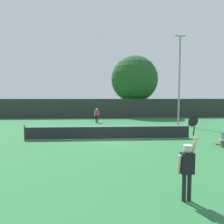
# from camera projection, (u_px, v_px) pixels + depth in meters

# --- Properties ---
(ground_plane) EXTENTS (120.00, 120.00, 0.00)m
(ground_plane) POSITION_uv_depth(u_px,v_px,m) (108.00, 139.00, 15.46)
(ground_plane) COLOR #2D723D
(tennis_net) EXTENTS (12.03, 0.08, 1.07)m
(tennis_net) POSITION_uv_depth(u_px,v_px,m) (108.00, 132.00, 15.43)
(tennis_net) COLOR #232328
(tennis_net) RESTS_ON ground
(perimeter_fence) EXTENTS (36.87, 0.12, 2.76)m
(perimeter_fence) POSITION_uv_depth(u_px,v_px,m) (104.00, 108.00, 30.71)
(perimeter_fence) COLOR #2D332D
(perimeter_fence) RESTS_ON ground
(player_serving) EXTENTS (0.68, 0.40, 2.55)m
(player_serving) POSITION_uv_depth(u_px,v_px,m) (187.00, 164.00, 6.24)
(player_serving) COLOR black
(player_serving) RESTS_ON ground
(player_receiving) EXTENTS (0.57, 0.25, 1.70)m
(player_receiving) POSITION_uv_depth(u_px,v_px,m) (97.00, 114.00, 25.05)
(player_receiving) COLOR red
(player_receiving) RESTS_ON ground
(tennis_ball) EXTENTS (0.07, 0.07, 0.07)m
(tennis_ball) POSITION_uv_depth(u_px,v_px,m) (133.00, 132.00, 18.49)
(tennis_ball) COLOR #CCE033
(tennis_ball) RESTS_ON ground
(spare_racket) EXTENTS (0.28, 0.52, 0.04)m
(spare_racket) POSITION_uv_depth(u_px,v_px,m) (216.00, 144.00, 13.89)
(spare_racket) COLOR black
(spare_racket) RESTS_ON ground
(light_pole) EXTENTS (1.18, 0.28, 9.65)m
(light_pole) POSITION_uv_depth(u_px,v_px,m) (179.00, 75.00, 22.24)
(light_pole) COLOR gray
(light_pole) RESTS_ON ground
(large_tree) EXTENTS (7.39, 7.39, 9.55)m
(large_tree) POSITION_uv_depth(u_px,v_px,m) (134.00, 79.00, 33.74)
(large_tree) COLOR brown
(large_tree) RESTS_ON ground
(parked_car_near) EXTENTS (1.99, 4.24, 1.69)m
(parked_car_near) POSITION_uv_depth(u_px,v_px,m) (113.00, 110.00, 36.50)
(parked_car_near) COLOR black
(parked_car_near) RESTS_ON ground
(parked_car_mid) EXTENTS (2.32, 4.37, 1.69)m
(parked_car_mid) POSITION_uv_depth(u_px,v_px,m) (139.00, 109.00, 38.78)
(parked_car_mid) COLOR navy
(parked_car_mid) RESTS_ON ground
(parked_car_far) EXTENTS (2.08, 4.28, 1.69)m
(parked_car_far) POSITION_uv_depth(u_px,v_px,m) (159.00, 109.00, 39.68)
(parked_car_far) COLOR navy
(parked_car_far) RESTS_ON ground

